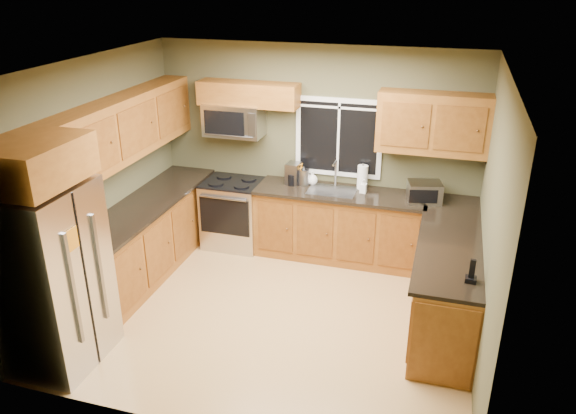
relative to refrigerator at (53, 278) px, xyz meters
The scene contains 29 objects.
floor 2.35m from the refrigerator, 36.78° to the left, with size 4.20×4.20×0.00m, color tan.
ceiling 2.82m from the refrigerator, 36.78° to the left, with size 4.20×4.20×0.00m, color white.
back_wall 3.58m from the refrigerator, 60.71° to the left, with size 4.20×4.20×0.00m, color #4A492E.
front_wall 1.86m from the refrigerator, 16.04° to the right, with size 4.20×4.20×0.00m, color #4A492E.
left_wall 1.42m from the refrigerator, 105.52° to the left, with size 3.60×3.60×0.00m, color #4A492E.
right_wall 4.08m from the refrigerator, 18.71° to the left, with size 3.60×3.60×0.00m, color #4A492E.
window 3.75m from the refrigerator, 56.52° to the left, with size 1.12×0.03×1.02m.
base_cabinets_left 1.83m from the refrigerator, 91.97° to the left, with size 0.60×2.65×0.90m, color brown.
countertop_left 1.78m from the refrigerator, 91.16° to the left, with size 0.65×2.65×0.04m, color black.
base_cabinets_back 3.56m from the refrigerator, 52.43° to the left, with size 2.17×0.60×0.90m, color brown.
countertop_back 3.51m from the refrigerator, 52.18° to the left, with size 2.17×0.65×0.04m, color black.
base_cabinets_peninsula 4.02m from the refrigerator, 27.50° to the left, with size 0.60×2.52×0.90m.
countertop_peninsula 3.97m from the refrigerator, 27.77° to the left, with size 0.65×2.50×0.04m, color black.
upper_cabinets_left 2.03m from the refrigerator, 96.30° to the left, with size 0.33×2.65×0.72m, color brown.
upper_cabinets_back_left 3.28m from the refrigerator, 73.15° to the left, with size 1.30×0.33×0.30m, color brown.
upper_cabinets_back_right 4.44m from the refrigerator, 42.62° to the left, with size 1.30×0.33×0.72m, color brown.
upper_cabinet_over_fridge 1.13m from the refrigerator, behind, with size 0.72×0.90×0.38m, color brown.
refrigerator is the anchor object (origin of this frame).
range 2.89m from the refrigerator, 76.03° to the left, with size 0.76×0.69×0.94m.
microwave 3.10m from the refrigerator, 76.66° to the left, with size 0.76×0.41×0.42m.
sink 3.46m from the refrigerator, 53.87° to the left, with size 0.60×0.42×0.36m.
toaster_oven 4.20m from the refrigerator, 40.81° to the left, with size 0.45×0.38×0.24m.
coffee_maker 3.26m from the refrigerator, 62.59° to the left, with size 0.19×0.24×0.28m.
kettle 3.31m from the refrigerator, 60.26° to the left, with size 0.19×0.19×0.26m.
paper_towel_roll 3.81m from the refrigerator, 51.13° to the left, with size 0.15×0.15×0.34m.
soap_bottle_a 3.32m from the refrigerator, 61.08° to the left, with size 0.11×0.11×0.28m, color orange.
soap_bottle_b 3.73m from the refrigerator, 49.30° to the left, with size 0.08×0.08×0.18m, color white.
soap_bottle_c 3.42m from the refrigerator, 59.37° to the left, with size 0.14×0.14×0.18m, color white.
cordless_phone 3.83m from the refrigerator, 14.33° to the left, with size 0.11×0.11×0.22m.
Camera 1 is at (1.63, -5.02, 3.56)m, focal length 35.00 mm.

